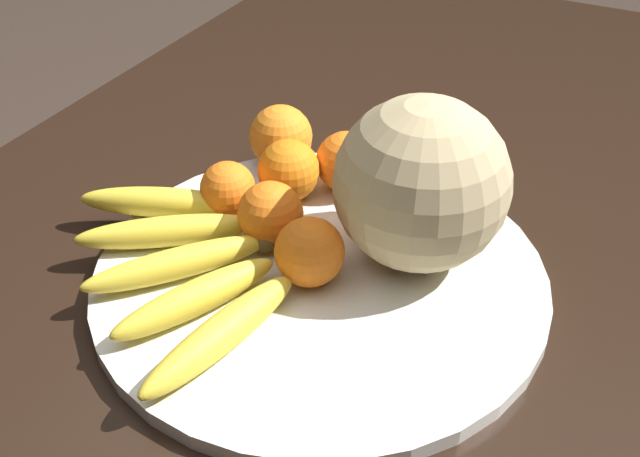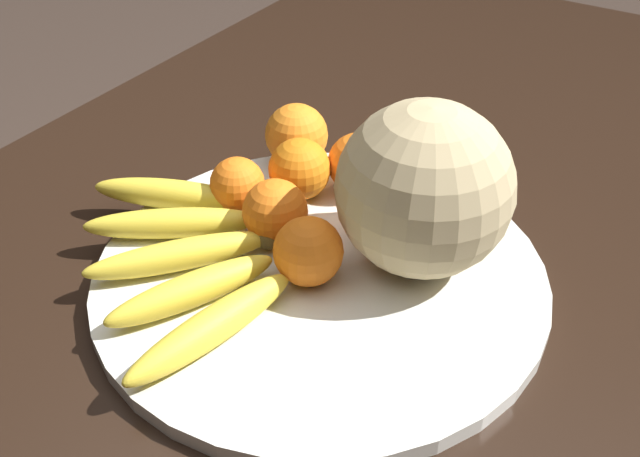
# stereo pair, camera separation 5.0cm
# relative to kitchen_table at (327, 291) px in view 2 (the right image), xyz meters

# --- Properties ---
(kitchen_table) EXTENTS (1.62, 0.87, 0.72)m
(kitchen_table) POSITION_rel_kitchen_table_xyz_m (0.00, 0.00, 0.00)
(kitchen_table) COLOR black
(kitchen_table) RESTS_ON ground_plane
(fruit_bowl) EXTENTS (0.44, 0.44, 0.02)m
(fruit_bowl) POSITION_rel_kitchen_table_xyz_m (-0.08, -0.04, 0.10)
(fruit_bowl) COLOR silver
(fruit_bowl) RESTS_ON kitchen_table
(melon) EXTENTS (0.17, 0.17, 0.17)m
(melon) POSITION_rel_kitchen_table_xyz_m (-0.01, -0.11, 0.19)
(melon) COLOR tan
(melon) RESTS_ON fruit_bowl
(banana_bunch) EXTENTS (0.27, 0.28, 0.03)m
(banana_bunch) POSITION_rel_kitchen_table_xyz_m (-0.14, 0.07, 0.12)
(banana_bunch) COLOR brown
(banana_bunch) RESTS_ON fruit_bowl
(orange_front_left) EXTENTS (0.07, 0.07, 0.07)m
(orange_front_left) POSITION_rel_kitchen_table_xyz_m (0.02, 0.05, 0.14)
(orange_front_left) COLOR orange
(orange_front_left) RESTS_ON fruit_bowl
(orange_front_right) EXTENTS (0.07, 0.07, 0.07)m
(orange_front_right) POSITION_rel_kitchen_table_xyz_m (0.06, 0.00, 0.14)
(orange_front_right) COLOR orange
(orange_front_right) RESTS_ON fruit_bowl
(orange_mid_center) EXTENTS (0.07, 0.07, 0.07)m
(orange_mid_center) POSITION_rel_kitchen_table_xyz_m (0.07, 0.09, 0.14)
(orange_mid_center) COLOR orange
(orange_mid_center) RESTS_ON fruit_bowl
(orange_back_left) EXTENTS (0.07, 0.07, 0.07)m
(orange_back_left) POSITION_rel_kitchen_table_xyz_m (-0.06, 0.03, 0.14)
(orange_back_left) COLOR orange
(orange_back_left) RESTS_ON fruit_bowl
(orange_back_right) EXTENTS (0.07, 0.07, 0.07)m
(orange_back_right) POSITION_rel_kitchen_table_xyz_m (-0.09, -0.04, 0.14)
(orange_back_right) COLOR orange
(orange_back_right) RESTS_ON fruit_bowl
(orange_top_small) EXTENTS (0.06, 0.06, 0.06)m
(orange_top_small) POSITION_rel_kitchen_table_xyz_m (-0.04, 0.09, 0.13)
(orange_top_small) COLOR orange
(orange_top_small) RESTS_ON fruit_bowl
(orange_side_extra) EXTENTS (0.06, 0.06, 0.06)m
(orange_side_extra) POSITION_rel_kitchen_table_xyz_m (0.08, -0.05, 0.13)
(orange_side_extra) COLOR orange
(orange_side_extra) RESTS_ON fruit_bowl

